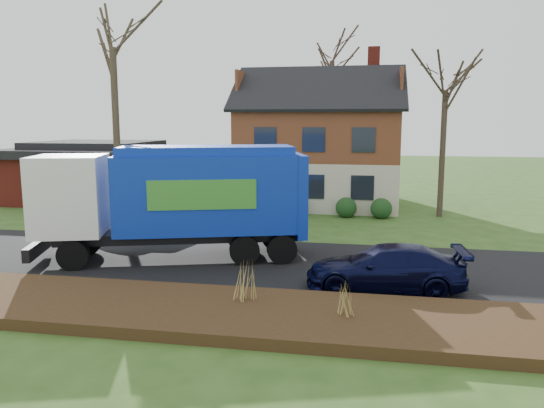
# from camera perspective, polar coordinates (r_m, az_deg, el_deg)

# --- Properties ---
(ground) EXTENTS (120.00, 120.00, 0.00)m
(ground) POSITION_cam_1_polar(r_m,az_deg,el_deg) (19.13, -4.93, -6.22)
(ground) COLOR #2C4B19
(ground) RESTS_ON ground
(road) EXTENTS (80.00, 7.00, 0.02)m
(road) POSITION_cam_1_polar(r_m,az_deg,el_deg) (19.13, -4.93, -6.19)
(road) COLOR black
(road) RESTS_ON ground
(mulch_verge) EXTENTS (80.00, 3.50, 0.30)m
(mulch_verge) POSITION_cam_1_polar(r_m,az_deg,el_deg) (14.29, -10.69, -11.06)
(mulch_verge) COLOR black
(mulch_verge) RESTS_ON ground
(main_house) EXTENTS (12.95, 8.95, 9.26)m
(main_house) POSITION_cam_1_polar(r_m,az_deg,el_deg) (31.90, 4.29, 7.22)
(main_house) COLOR beige
(main_house) RESTS_ON ground
(ranch_house) EXTENTS (9.80, 8.20, 3.70)m
(ranch_house) POSITION_cam_1_polar(r_m,az_deg,el_deg) (35.29, -18.30, 3.36)
(ranch_house) COLOR maroon
(ranch_house) RESTS_ON ground
(garbage_truck) EXTENTS (9.91, 5.25, 4.11)m
(garbage_truck) POSITION_cam_1_polar(r_m,az_deg,el_deg) (19.26, -10.01, 0.97)
(garbage_truck) COLOR black
(garbage_truck) RESTS_ON ground
(silver_sedan) EXTENTS (5.13, 2.80, 1.60)m
(silver_sedan) POSITION_cam_1_polar(r_m,az_deg,el_deg) (24.38, -14.28, -1.22)
(silver_sedan) COLOR #B8BBC1
(silver_sedan) RESTS_ON ground
(navy_wagon) EXTENTS (4.79, 2.23, 1.36)m
(navy_wagon) POSITION_cam_1_polar(r_m,az_deg,el_deg) (16.20, 12.10, -6.72)
(navy_wagon) COLOR black
(navy_wagon) RESTS_ON ground
(tree_front_west) EXTENTS (4.08, 4.08, 12.13)m
(tree_front_west) POSITION_cam_1_polar(r_m,az_deg,el_deg) (29.82, -16.90, 18.25)
(tree_front_west) COLOR #433728
(tree_front_west) RESTS_ON ground
(tree_front_east) EXTENTS (3.35, 3.35, 9.31)m
(tree_front_east) POSITION_cam_1_polar(r_m,az_deg,el_deg) (28.93, 18.28, 13.64)
(tree_front_east) COLOR #3F3226
(tree_front_east) RESTS_ON ground
(tree_back) EXTENTS (3.99, 3.99, 12.65)m
(tree_back) POSITION_cam_1_polar(r_m,az_deg,el_deg) (40.61, 6.51, 16.78)
(tree_back) COLOR #3C2C24
(tree_back) RESTS_ON ground
(grass_clump_mid) EXTENTS (0.38, 0.31, 1.07)m
(grass_clump_mid) POSITION_cam_1_polar(r_m,az_deg,el_deg) (14.04, -2.99, -8.33)
(grass_clump_mid) COLOR #AD904C
(grass_clump_mid) RESTS_ON mulch_verge
(grass_clump_east) EXTENTS (0.34, 0.28, 0.85)m
(grass_clump_east) POSITION_cam_1_polar(r_m,az_deg,el_deg) (13.24, 7.73, -9.98)
(grass_clump_east) COLOR #A28D47
(grass_clump_east) RESTS_ON mulch_verge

